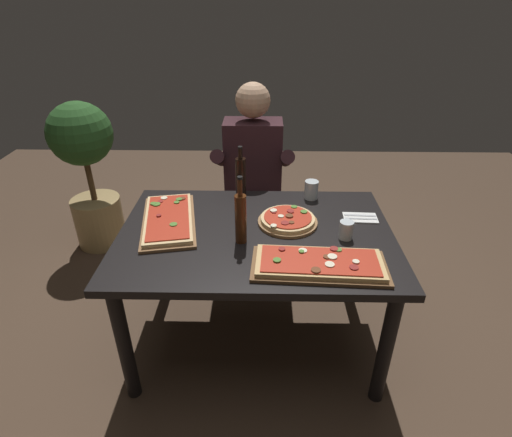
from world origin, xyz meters
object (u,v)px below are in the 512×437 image
Objects in this scene: wine_bottle_dark at (241,176)px; tumbler_near_camera at (346,231)px; potted_plant_corner at (88,168)px; diner_chair at (254,200)px; pizza_rectangular_front at (319,264)px; oil_bottle_amber at (241,217)px; pizza_rectangular_left at (169,219)px; dining_table at (256,247)px; pizza_round_far at (288,220)px; tumbler_far_side at (311,191)px; seated_diner at (253,174)px.

tumbler_near_camera is at bearing -40.42° from wine_bottle_dark.
potted_plant_corner reaches higher than tumbler_near_camera.
wine_bottle_dark reaches higher than diner_chair.
oil_bottle_amber reaches higher than pizza_rectangular_front.
pizza_rectangular_front and pizza_rectangular_left have the same top height.
dining_table is at bearing -76.89° from wine_bottle_dark.
pizza_round_far is at bearing -50.88° from wine_bottle_dark.
dining_table is 1.22× the size of potted_plant_corner.
tumbler_far_side is at bearing -21.74° from potted_plant_corner.
oil_bottle_amber is at bearing -129.19° from tumbler_far_side.
oil_bottle_amber is 0.53m from tumbler_near_camera.
potted_plant_corner is (-1.21, 1.12, -0.22)m from oil_bottle_amber.
tumbler_far_side is at bearing -3.38° from wine_bottle_dark.
tumbler_far_side is (-0.13, 0.44, 0.01)m from tumbler_near_camera.
pizza_rectangular_left is 0.69× the size of diner_chair.
dining_table is 0.47m from tumbler_near_camera.
wine_bottle_dark is at bearing 92.91° from oil_bottle_amber.
dining_table is 0.26m from oil_bottle_amber.
tumbler_far_side is at bearing 50.59° from dining_table.
potted_plant_corner is at bearing 172.19° from diner_chair.
dining_table is 0.22m from pizza_round_far.
oil_bottle_amber reaches higher than dining_table.
diner_chair is at bearing 90.00° from seated_diner.
oil_bottle_amber reaches higher than pizza_round_far.
tumbler_far_side reaches higher than pizza_round_far.
tumbler_near_camera is (0.16, 0.25, 0.02)m from pizza_rectangular_front.
seated_diner reaches higher than pizza_rectangular_left.
tumbler_near_camera is at bearing -31.91° from potted_plant_corner.
pizza_rectangular_front is at bearing -46.14° from dining_table.
wine_bottle_dark is at bearing 129.12° from pizza_round_far.
tumbler_far_side is (0.42, -0.02, -0.08)m from wine_bottle_dark.
pizza_rectangular_left is (-0.46, 0.09, 0.12)m from dining_table.
tumbler_far_side is 0.10× the size of potted_plant_corner.
tumbler_near_camera reaches higher than pizza_rectangular_front.
wine_bottle_dark is 0.35m from seated_diner.
dining_table is at bearing -38.70° from potted_plant_corner.
seated_diner is at bearing 107.19° from pizza_rectangular_front.
pizza_rectangular_front is (0.29, -0.30, 0.12)m from dining_table.
diner_chair is at bearing -7.81° from potted_plant_corner.
tumbler_near_camera is (0.45, -0.05, 0.14)m from dining_table.
dining_table is at bearing -151.69° from pizza_round_far.
oil_bottle_amber is 3.73× the size of tumbler_near_camera.
pizza_rectangular_left is at bearing 171.50° from tumbler_near_camera.
wine_bottle_dark reaches higher than pizza_rectangular_front.
diner_chair reaches higher than tumbler_far_side.
dining_table is at bearing -10.58° from pizza_rectangular_left.
oil_bottle_amber is at bearing -24.13° from pizza_rectangular_left.
pizza_round_far is 3.40× the size of tumbler_near_camera.
pizza_rectangular_front is 0.41m from pizza_round_far.
tumbler_far_side is (0.39, 0.48, -0.09)m from oil_bottle_amber.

